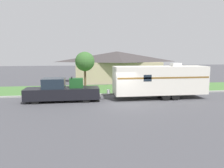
# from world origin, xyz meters

# --- Properties ---
(ground_plane) EXTENTS (120.00, 120.00, 0.00)m
(ground_plane) POSITION_xyz_m (0.00, 0.00, 0.00)
(ground_plane) COLOR #47474C
(curb_strip) EXTENTS (80.00, 0.30, 0.14)m
(curb_strip) POSITION_xyz_m (0.00, 3.75, 0.07)
(curb_strip) COLOR #999993
(curb_strip) RESTS_ON ground_plane
(lawn_strip) EXTENTS (80.00, 7.00, 0.03)m
(lawn_strip) POSITION_xyz_m (0.00, 7.40, 0.01)
(lawn_strip) COLOR #477538
(lawn_strip) RESTS_ON ground_plane
(house_across_street) EXTENTS (12.88, 6.51, 4.39)m
(house_across_street) POSITION_xyz_m (2.05, 14.39, 2.27)
(house_across_street) COLOR tan
(house_across_street) RESTS_ON ground_plane
(pickup_truck) EXTENTS (6.32, 1.95, 2.07)m
(pickup_truck) POSITION_xyz_m (-4.92, 1.49, 0.87)
(pickup_truck) COLOR black
(pickup_truck) RESTS_ON ground_plane
(travel_trailer) EXTENTS (9.46, 2.32, 3.21)m
(travel_trailer) POSITION_xyz_m (3.80, 1.49, 1.68)
(travel_trailer) COLOR black
(travel_trailer) RESTS_ON ground_plane
(mailbox) EXTENTS (0.48, 0.20, 1.36)m
(mailbox) POSITION_xyz_m (-5.72, 4.86, 1.04)
(mailbox) COLOR brown
(mailbox) RESTS_ON ground_plane
(tree_in_yard) EXTENTS (2.19, 2.19, 4.27)m
(tree_in_yard) POSITION_xyz_m (-2.78, 7.65, 3.15)
(tree_in_yard) COLOR brown
(tree_in_yard) RESTS_ON ground_plane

